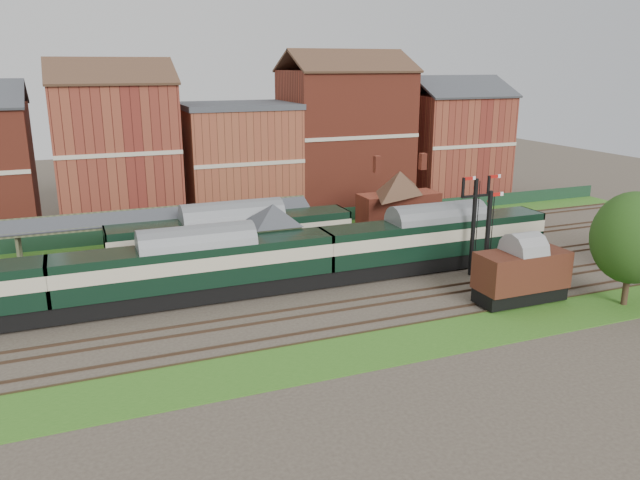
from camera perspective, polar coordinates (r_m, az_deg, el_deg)
name	(u,v)px	position (r m, az deg, el deg)	size (l,w,h in m)	color
ground	(323,284)	(49.23, 0.32, -4.01)	(160.00, 160.00, 0.00)	#473D33
grass_back	(264,234)	(63.63, -5.15, 0.56)	(90.00, 4.50, 0.06)	#2D6619
grass_front	(397,344)	(39.22, 7.07, -9.46)	(90.00, 5.00, 0.06)	#2D6619
fence	(258,223)	(65.31, -5.68, 1.60)	(90.00, 0.12, 1.50)	#193823
platform	(231,251)	(56.45, -8.16, -1.03)	(55.00, 3.40, 1.00)	#2D2D2D
signal_box	(274,238)	(50.20, -4.26, 0.16)	(5.40, 5.40, 6.00)	#617452
brick_hut	(363,251)	(53.62, 3.95, -1.03)	(3.20, 2.64, 2.94)	maroon
station_building	(399,199)	(61.67, 7.24, 3.76)	(8.10, 8.10, 5.90)	maroon
canopy	(159,213)	(54.37, -14.47, 2.43)	(26.00, 3.89, 4.08)	#40482D
semaphore_bracket	(474,220)	(51.48, 13.91, 1.79)	(3.60, 0.25, 8.18)	black
semaphore_siding	(487,243)	(46.95, 15.05, -0.23)	(1.23, 0.25, 8.00)	black
town_backdrop	(237,154)	(70.71, -7.58, 7.79)	(69.00, 10.00, 16.00)	maroon
dmu_train	(198,266)	(45.75, -11.10, -2.34)	(59.79, 3.14, 4.59)	black
platform_railcar	(233,237)	(52.68, -7.97, 0.28)	(20.38, 3.21, 4.69)	black
goods_van_a	(521,273)	(46.99, 17.94, -2.85)	(6.65, 2.88, 4.03)	black
tree_far	(633,238)	(48.59, 26.70, 0.17)	(5.67, 5.67, 8.27)	#382619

